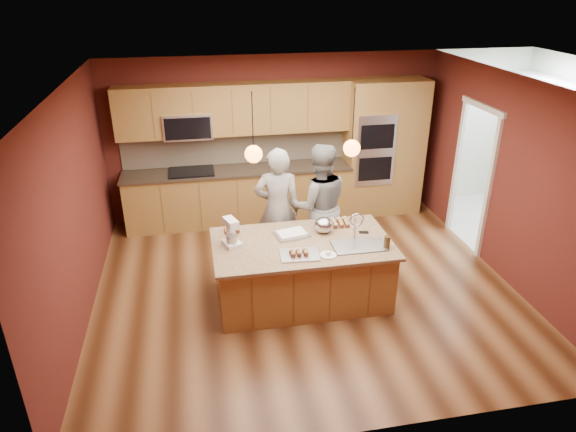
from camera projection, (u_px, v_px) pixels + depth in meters
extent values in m
plane|color=#432310|center=(304.00, 286.00, 6.96)|extent=(5.50, 5.50, 0.00)
plane|color=white|center=(308.00, 84.00, 5.81)|extent=(5.50, 5.50, 0.00)
plane|color=#521D17|center=(274.00, 137.00, 8.61)|extent=(5.50, 0.00, 5.50)
plane|color=#521D17|center=(373.00, 311.00, 4.17)|extent=(5.50, 0.00, 5.50)
plane|color=#521D17|center=(74.00, 211.00, 5.92)|extent=(0.00, 5.00, 5.00)
plane|color=#521D17|center=(507.00, 179.00, 6.85)|extent=(0.00, 5.00, 5.00)
cube|color=olive|center=(239.00, 196.00, 8.62)|extent=(3.70, 0.60, 0.90)
cube|color=#2F251D|center=(238.00, 170.00, 8.41)|extent=(3.74, 0.64, 0.04)
cube|color=beige|center=(235.00, 147.00, 8.54)|extent=(3.70, 0.03, 0.56)
cube|color=olive|center=(235.00, 109.00, 8.10)|extent=(3.70, 0.36, 0.80)
cube|color=black|center=(191.00, 172.00, 8.26)|extent=(0.72, 0.52, 0.03)
cube|color=silver|center=(188.00, 125.00, 8.05)|extent=(0.76, 0.40, 0.40)
cube|color=olive|center=(370.00, 149.00, 8.70)|extent=(0.80, 0.60, 2.30)
cube|color=silver|center=(376.00, 151.00, 8.41)|extent=(0.66, 0.04, 1.20)
cube|color=olive|center=(406.00, 146.00, 8.80)|extent=(0.50, 0.60, 2.30)
plane|color=#BBBCB5|center=(500.00, 225.00, 8.64)|extent=(2.60, 2.60, 0.00)
plane|color=beige|center=(567.00, 145.00, 8.22)|extent=(0.00, 2.70, 2.70)
cube|color=white|center=(564.00, 108.00, 7.93)|extent=(0.35, 2.40, 0.75)
cylinder|color=black|center=(253.00, 124.00, 5.61)|extent=(0.01, 0.01, 0.70)
sphere|color=orange|center=(254.00, 154.00, 5.76)|extent=(0.20, 0.20, 0.20)
cylinder|color=black|center=(353.00, 119.00, 5.80)|extent=(0.01, 0.01, 0.70)
sphere|color=orange|center=(352.00, 148.00, 5.95)|extent=(0.20, 0.20, 0.20)
cube|color=olive|center=(302.00, 272.00, 6.54)|extent=(2.12, 1.15, 0.78)
cube|color=tan|center=(302.00, 244.00, 6.37)|extent=(2.22, 1.25, 0.04)
cube|color=silver|center=(359.00, 252.00, 6.31)|extent=(0.64, 0.37, 0.18)
imported|color=black|center=(278.00, 210.00, 7.08)|extent=(0.70, 0.51, 1.77)
imported|color=gray|center=(319.00, 206.00, 7.17)|extent=(0.90, 0.72, 1.79)
cube|color=white|center=(232.00, 243.00, 6.28)|extent=(0.25, 0.29, 0.06)
cube|color=white|center=(231.00, 229.00, 6.30)|extent=(0.11, 0.10, 0.24)
cube|color=white|center=(231.00, 223.00, 6.17)|extent=(0.19, 0.26, 0.09)
cylinder|color=#B8BAC0|center=(232.00, 240.00, 6.22)|extent=(0.14, 0.14, 0.13)
cube|color=silver|center=(292.00, 234.00, 6.52)|extent=(0.46, 0.38, 0.03)
cube|color=white|center=(292.00, 233.00, 6.51)|extent=(0.40, 0.31, 0.02)
cube|color=silver|center=(300.00, 255.00, 6.06)|extent=(0.48, 0.36, 0.02)
ellipsoid|color=#B8BAC0|center=(324.00, 225.00, 6.57)|extent=(0.25, 0.25, 0.21)
cylinder|color=white|center=(328.00, 255.00, 6.05)|extent=(0.20, 0.20, 0.01)
cylinder|color=#3C2B15|center=(387.00, 242.00, 6.20)|extent=(0.08, 0.08, 0.15)
cube|color=black|center=(364.00, 232.00, 6.60)|extent=(0.13, 0.09, 0.01)
cube|color=white|center=(549.00, 203.00, 8.22)|extent=(0.74, 0.76, 1.00)
cube|color=white|center=(527.00, 190.00, 8.77)|extent=(0.77, 0.78, 0.96)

